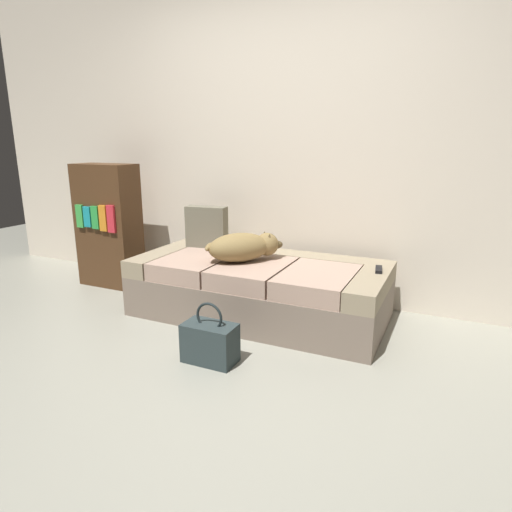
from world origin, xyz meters
name	(u,v)px	position (x,y,z in m)	size (l,w,h in m)	color
ground_plane	(174,386)	(0.00, 0.00, 0.00)	(10.00, 10.00, 0.00)	gray
back_wall	(290,127)	(0.00, 1.71, 1.40)	(6.40, 0.10, 2.80)	beige
couch	(259,289)	(0.00, 1.12, 0.21)	(1.87, 0.87, 0.43)	#79685A
dog_tan	(244,247)	(-0.10, 1.07, 0.54)	(0.52, 0.53, 0.21)	olive
tv_remote	(379,269)	(0.85, 1.23, 0.44)	(0.04, 0.15, 0.02)	black
throw_pillow	(207,227)	(-0.59, 1.35, 0.60)	(0.34, 0.12, 0.34)	#666250
handbag	(210,342)	(0.04, 0.33, 0.13)	(0.32, 0.18, 0.38)	#293537
bookshelf	(109,226)	(-1.55, 1.24, 0.55)	(0.56, 0.30, 1.10)	#492E19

